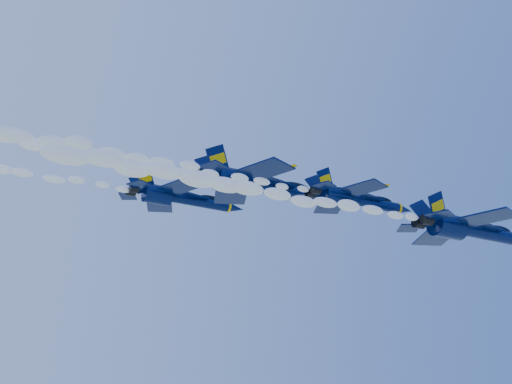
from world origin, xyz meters
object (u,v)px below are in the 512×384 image
jet_lead (471,230)px  jet_third (260,185)px  jet_fourth (181,198)px  jet_second (356,199)px

jet_lead → jet_third: jet_third is taller
jet_lead → jet_fourth: jet_fourth is taller
jet_lead → jet_fourth: size_ratio=1.11×
jet_fourth → jet_third: bearing=-52.7°
jet_second → jet_third: jet_third is taller
jet_third → jet_second: bearing=-28.6°
jet_second → jet_third: (-10.05, 5.47, 1.88)m
jet_lead → jet_second: (-9.69, 8.17, 4.75)m
jet_third → jet_fourth: (-6.80, 8.92, 0.18)m
jet_lead → jet_fourth: bearing=139.6°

